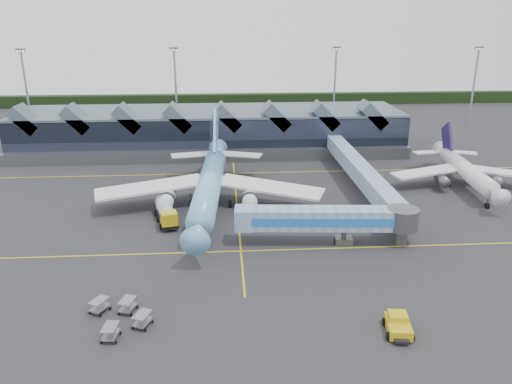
{
  "coord_description": "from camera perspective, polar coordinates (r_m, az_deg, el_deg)",
  "views": [
    {
      "loc": [
        -2.1,
        -70.26,
        30.94
      ],
      "look_at": [
        2.79,
        2.21,
        5.0
      ],
      "focal_mm": 35.0,
      "sensor_mm": 36.0,
      "label": 1
    }
  ],
  "objects": [
    {
      "name": "main_airliner",
      "position": [
        84.0,
        -5.3,
        1.03
      ],
      "size": [
        38.96,
        44.88,
        14.41
      ],
      "rotation": [
        0.0,
        0.0,
        -0.06
      ],
      "color": "#70A8E3",
      "rests_on": "ground"
    },
    {
      "name": "light_masts",
      "position": [
        136.3,
        6.06,
        11.77
      ],
      "size": [
        132.4,
        42.56,
        22.45
      ],
      "color": "gray",
      "rests_on": "ground"
    },
    {
      "name": "terminal",
      "position": [
        120.5,
        -5.22,
        7.08
      ],
      "size": [
        90.0,
        22.25,
        12.52
      ],
      "color": "black",
      "rests_on": "ground"
    },
    {
      "name": "taxi_stripes",
      "position": [
        86.04,
        -2.2,
        -1.43
      ],
      "size": [
        120.0,
        60.0,
        0.01
      ],
      "color": "gold",
      "rests_on": "ground"
    },
    {
      "name": "fuel_truck",
      "position": [
        79.79,
        -10.33,
        -2.09
      ],
      "size": [
        4.58,
        9.69,
        3.24
      ],
      "rotation": [
        0.0,
        0.0,
        0.26
      ],
      "color": "black",
      "rests_on": "ground"
    },
    {
      "name": "ground",
      "position": [
        76.8,
        -1.97,
        -4.12
      ],
      "size": [
        260.0,
        260.0,
        0.0
      ],
      "primitive_type": "plane",
      "color": "#29292B",
      "rests_on": "ground"
    },
    {
      "name": "tree_line_far",
      "position": [
        182.58,
        -3.2,
        10.5
      ],
      "size": [
        260.0,
        4.0,
        4.0
      ],
      "primitive_type": "cube",
      "color": "black",
      "rests_on": "ground"
    },
    {
      "name": "regional_jet",
      "position": [
        102.0,
        22.74,
        2.39
      ],
      "size": [
        28.04,
        30.69,
        10.53
      ],
      "rotation": [
        0.0,
        0.0,
        -0.09
      ],
      "color": "white",
      "rests_on": "ground"
    },
    {
      "name": "baggage_carts",
      "position": [
        56.39,
        -15.26,
        -13.39
      ],
      "size": [
        7.3,
        7.47,
        1.5
      ],
      "rotation": [
        0.0,
        0.0,
        -0.37
      ],
      "color": "gray",
      "rests_on": "ground"
    },
    {
      "name": "jet_bridge",
      "position": [
        71.24,
        9.19,
        -3.13
      ],
      "size": [
        25.9,
        5.66,
        5.44
      ],
      "rotation": [
        0.0,
        0.0,
        -0.08
      ],
      "color": "#759DC3",
      "rests_on": "ground"
    },
    {
      "name": "pushback_tug",
      "position": [
        54.92,
        15.94,
        -14.44
      ],
      "size": [
        3.16,
        4.51,
        1.88
      ],
      "rotation": [
        0.0,
        0.0,
        -0.14
      ],
      "color": "gold",
      "rests_on": "ground"
    }
  ]
}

